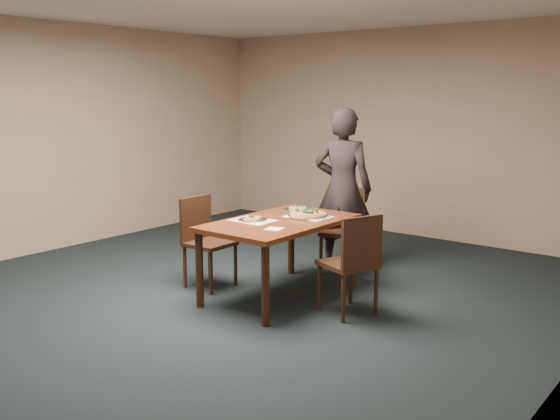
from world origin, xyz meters
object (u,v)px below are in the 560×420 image
Objects in this scene: pizza_pan at (308,214)px; slice_plate_far at (298,209)px; diner at (343,189)px; chair_left at (204,236)px; dining_table at (280,230)px; slice_plate_near at (253,219)px; chair_right at (353,259)px; chair_far at (343,225)px.

pizza_pan is 0.37m from slice_plate_far.
chair_left is at bearing 47.46° from diner.
dining_table is 5.36× the size of slice_plate_near.
dining_table is 5.36× the size of slice_plate_far.
chair_right is at bearing -1.08° from dining_table.
slice_plate_near is (-1.03, -0.15, 0.25)m from chair_right.
slice_plate_near is (-0.30, -0.48, -0.01)m from pizza_pan.
dining_table is 1.15m from chair_far.
slice_plate_near is at bearing -122.36° from pizza_pan.
chair_right is (0.83, -0.02, -0.14)m from dining_table.
diner is (-0.92, 1.26, 0.38)m from chair_right.
chair_far is 3.25× the size of slice_plate_far.
pizza_pan is at bearing -37.06° from slice_plate_far.
chair_right is at bearing -73.06° from chair_far.
pizza_pan is (0.92, 0.51, 0.26)m from chair_left.
diner reaches higher than pizza_pan.
slice_plate_near is at bearing 70.13° from diner.
slice_plate_far is at bearing -42.15° from chair_left.
chair_left is 3.25× the size of slice_plate_near.
dining_table is 3.84× the size of pizza_pan.
pizza_pan is at bearing -93.90° from chair_right.
diner is (0.73, 1.43, 0.38)m from chair_left.
diner is 6.39× the size of slice_plate_near.
diner is 6.39× the size of slice_plate_far.
chair_left is at bearing -140.14° from chair_far.
dining_table is at bearing 78.75° from diner.
dining_table is at bearing -77.73° from chair_left.
chair_left and chair_right have the same top height.
dining_table is 1.27m from diner.
chair_left reaches higher than slice_plate_near.
chair_left reaches higher than dining_table.
chair_far is 0.68m from slice_plate_far.
slice_plate_far reaches higher than dining_table.
chair_left is at bearing -63.45° from chair_right.
dining_table is 1.65× the size of chair_far.
slice_plate_far is at bearing 66.78° from diner.
diner is 1.41m from slice_plate_near.
chair_far is at bearing -32.09° from chair_left.
diner is at bearing -123.35° from chair_right.
diner is 0.73m from slice_plate_far.
slice_plate_far is (-1.02, 0.55, 0.25)m from chair_right.
pizza_pan is 1.40× the size of slice_plate_near.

